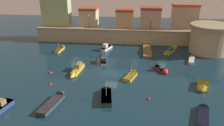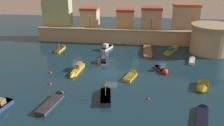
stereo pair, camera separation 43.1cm
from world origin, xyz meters
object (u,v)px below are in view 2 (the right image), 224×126
moored_boat_9 (203,113)px  quay_lamp_1 (151,22)px  fortress_tower (210,39)px  moored_boat_3 (103,59)px  moored_boat_8 (203,87)px  moored_boat_1 (163,70)px  moored_boat_7 (132,75)px  quay_lamp_0 (90,19)px  mooring_buoy_1 (50,84)px  moored_boat_11 (106,94)px  moored_boat_2 (108,47)px  moored_boat_6 (77,70)px  mooring_buoy_0 (50,73)px  mooring_buoy_2 (148,99)px  moored_boat_5 (62,48)px  moored_boat_4 (54,100)px  moored_boat_12 (192,60)px  moored_boat_0 (173,49)px

moored_boat_9 → quay_lamp_1: bearing=26.4°
fortress_tower → moored_boat_3: fortress_tower is taller
fortress_tower → moored_boat_8: bearing=-106.9°
moored_boat_1 → moored_boat_7: 6.84m
quay_lamp_0 → mooring_buoy_1: quay_lamp_0 is taller
moored_boat_8 → moored_boat_11: size_ratio=0.72×
moored_boat_8 → moored_boat_9: 8.03m
moored_boat_2 → fortress_tower: bearing=-67.9°
quay_lamp_1 → moored_boat_6: 26.72m
mooring_buoy_0 → moored_boat_3: bearing=40.3°
mooring_buoy_2 → mooring_buoy_1: bearing=170.2°
moored_boat_1 → mooring_buoy_0: moored_boat_1 is taller
moored_boat_1 → mooring_buoy_2: 11.70m
quay_lamp_0 → moored_boat_9: quay_lamp_0 is taller
quay_lamp_0 → moored_boat_8: quay_lamp_0 is taller
moored_boat_7 → moored_boat_11: moored_boat_11 is taller
moored_boat_1 → mooring_buoy_0: 22.82m
moored_boat_5 → moored_boat_8: size_ratio=1.32×
moored_boat_3 → moored_boat_5: 13.69m
moored_boat_6 → mooring_buoy_2: size_ratio=13.14×
moored_boat_4 → moored_boat_8: bearing=-62.7°
moored_boat_1 → moored_boat_5: bearing=-133.7°
moored_boat_2 → moored_boat_9: size_ratio=0.82×
moored_boat_6 → mooring_buoy_1: (-3.47, -5.78, -0.49)m
moored_boat_4 → moored_boat_11: (7.73, 2.61, 0.09)m
moored_boat_1 → moored_boat_8: 9.16m
moored_boat_6 → moored_boat_12: 26.11m
moored_boat_6 → moored_boat_1: bearing=103.4°
moored_boat_9 → moored_boat_11: 14.91m
moored_boat_1 → moored_boat_9: moored_boat_1 is taller
quay_lamp_0 → moored_boat_6: (1.64, -21.13, -5.93)m
quay_lamp_0 → moored_boat_9: bearing=-54.9°
moored_boat_2 → mooring_buoy_2: moored_boat_2 is taller
moored_boat_0 → moored_boat_11: (-13.67, -24.59, 0.04)m
fortress_tower → moored_boat_0: (-8.76, 0.10, -3.20)m
moored_boat_0 → moored_boat_11: moored_boat_11 is taller
moored_boat_6 → moored_boat_2: bearing=170.0°
moored_boat_7 → moored_boat_8: 12.97m
moored_boat_5 → moored_boat_7: 23.55m
moored_boat_7 → mooring_buoy_0: size_ratio=8.02×
moored_boat_12 → moored_boat_6: bearing=125.4°
mooring_buoy_2 → moored_boat_9: bearing=-23.6°
moored_boat_5 → moored_boat_6: (7.78, -13.55, 0.24)m
moored_boat_5 → moored_boat_8: (31.31, -17.86, 0.17)m
moored_boat_9 → moored_boat_4: bearing=103.5°
moored_boat_4 → mooring_buoy_2: 14.88m
moored_boat_6 → moored_boat_7: bearing=93.0°
moored_boat_8 → moored_boat_12: size_ratio=0.87×
moored_boat_4 → moored_boat_12: moored_boat_4 is taller
moored_boat_6 → mooring_buoy_2: moored_boat_6 is taller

